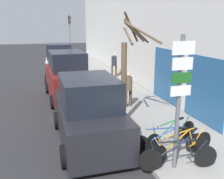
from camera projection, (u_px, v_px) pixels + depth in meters
ground_plane at (74, 98)px, 13.28m from camera, size 80.00×80.00×0.00m
sidewalk_curb at (107, 82)px, 16.57m from camera, size 3.20×32.00×0.15m
building_facade at (133, 34)px, 16.15m from camera, size 0.23×32.00×6.50m
signpost at (179, 97)px, 6.10m from camera, size 0.59×0.13×3.45m
bicycle_0 at (178, 156)px, 6.43m from camera, size 2.08×0.50×0.84m
bicycle_1 at (182, 147)px, 6.92m from camera, size 2.27×0.64×0.86m
bicycle_2 at (168, 142)px, 7.19m from camera, size 2.25×0.62×0.85m
bicycle_3 at (171, 135)px, 7.66m from camera, size 2.12×0.83×0.86m
parked_car_0 at (88, 113)px, 8.12m from camera, size 2.09×4.45×2.23m
parked_car_1 at (67, 78)px, 12.91m from camera, size 2.19×4.64×2.50m
parked_car_2 at (60, 63)px, 17.80m from camera, size 2.24×4.25×2.50m
pedestrian_near at (128, 87)px, 11.25m from camera, size 0.40×0.35×1.59m
pedestrian_far at (114, 63)px, 17.66m from camera, size 0.44×0.37×1.68m
street_tree at (127, 71)px, 9.23m from camera, size 1.23×1.59×4.11m
traffic_light at (70, 33)px, 22.83m from camera, size 0.20×0.30×4.50m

